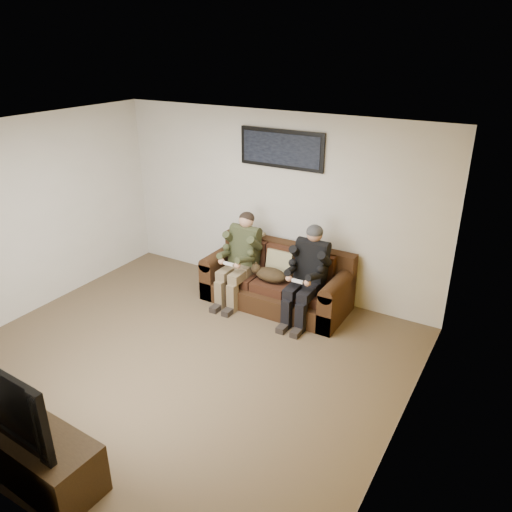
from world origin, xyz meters
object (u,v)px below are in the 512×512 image
Objects in this scene: sofa at (278,282)px; television at (14,395)px; person_right at (308,269)px; tv_stand at (27,448)px; person_left at (240,254)px; cat at (270,274)px; framed_poster at (281,149)px.

sofa is 1.72× the size of television.
sofa is 0.67m from person_right.
tv_stand is at bearing -96.47° from sofa.
person_left is 1.91× the size of cat.
tv_stand is (-0.39, -3.58, -0.27)m from cat.
person_right is at bearing -17.93° from sofa.
sofa is 1.84m from framed_poster.
person_left reaches higher than sofa.
person_left is at bearing 94.11° from television.
sofa is at bearing 78.82° from cat.
tv_stand is at bearing -93.13° from framed_poster.
cat is 0.56× the size of television.
person_right reaches higher than sofa.
tv_stand is (-0.43, -3.77, -0.08)m from sofa.
sofa is 3.80m from tv_stand.
sofa reaches higher than tv_stand.
sofa is at bearing 86.19° from television.
framed_poster reaches higher than sofa.
television is (0.00, -0.00, 0.57)m from tv_stand.
person_left is 0.52m from cat.
person_left is at bearing 94.11° from tv_stand.
person_right is (1.04, 0.00, 0.00)m from person_left.
framed_poster is (0.32, 0.56, 1.40)m from person_left.
framed_poster is 0.83× the size of tv_stand.
television is at bearing -93.13° from framed_poster.
framed_poster is 4.37m from television.
cat is at bearing 86.44° from television.
person_right is at bearing -37.99° from framed_poster.
person_right is 1.67m from framed_poster.
person_right is 0.59m from cat.
sofa is at bearing 162.07° from person_right.
framed_poster is (-0.20, 0.39, 1.79)m from sofa.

